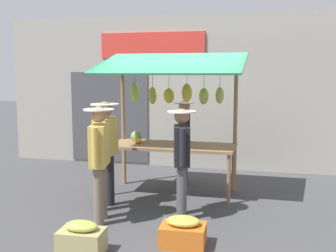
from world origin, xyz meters
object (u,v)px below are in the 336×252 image
(shopper_with_ponytail, at_px, (100,154))
(produce_crate_side, at_px, (82,238))
(shopper_with_shopping_bag, at_px, (182,154))
(shopper_in_striped_shirt, at_px, (106,145))
(produce_crate_near, at_px, (183,232))
(market_stall, at_px, (172,106))
(vendor_with_sunhat, at_px, (184,135))

(shopper_with_ponytail, bearing_deg, produce_crate_side, 178.44)
(shopper_with_shopping_bag, bearing_deg, shopper_with_ponytail, 98.46)
(shopper_in_striped_shirt, distance_m, produce_crate_side, 1.86)
(shopper_in_striped_shirt, distance_m, produce_crate_near, 2.04)
(produce_crate_side, bearing_deg, shopper_in_striped_shirt, -77.69)
(produce_crate_near, height_order, produce_crate_side, produce_crate_side)
(market_stall, distance_m, produce_crate_near, 2.69)
(shopper_with_shopping_bag, bearing_deg, market_stall, 5.48)
(vendor_with_sunhat, distance_m, produce_crate_side, 3.53)
(shopper_with_ponytail, bearing_deg, market_stall, -33.20)
(market_stall, relative_size, vendor_with_sunhat, 1.55)
(shopper_in_striped_shirt, distance_m, shopper_with_shopping_bag, 1.26)
(shopper_in_striped_shirt, relative_size, shopper_with_shopping_bag, 1.05)
(shopper_with_shopping_bag, relative_size, produce_crate_side, 2.92)
(produce_crate_side, bearing_deg, vendor_with_sunhat, -98.81)
(market_stall, distance_m, vendor_with_sunhat, 0.93)
(shopper_with_shopping_bag, bearing_deg, vendor_with_sunhat, -3.99)
(shopper_with_ponytail, bearing_deg, produce_crate_near, -123.72)
(shopper_with_ponytail, xyz_separation_m, produce_crate_near, (-1.33, 0.52, -0.82))
(vendor_with_sunhat, height_order, shopper_with_ponytail, shopper_with_ponytail)
(market_stall, height_order, shopper_with_shopping_bag, market_stall)
(market_stall, relative_size, shopper_with_ponytail, 1.49)
(vendor_with_sunhat, bearing_deg, market_stall, -18.02)
(shopper_in_striped_shirt, xyz_separation_m, produce_crate_near, (-1.49, 1.12, -0.84))
(shopper_in_striped_shirt, xyz_separation_m, shopper_with_ponytail, (-0.16, 0.60, -0.02))
(produce_crate_near, bearing_deg, market_stall, -72.65)
(market_stall, relative_size, produce_crate_side, 4.49)
(vendor_with_sunhat, xyz_separation_m, shopper_in_striped_shirt, (0.88, 1.78, 0.06))
(shopper_in_striped_shirt, relative_size, produce_crate_side, 3.05)
(vendor_with_sunhat, relative_size, produce_crate_near, 2.80)
(shopper_with_shopping_bag, bearing_deg, produce_crate_near, 178.75)
(market_stall, height_order, shopper_with_ponytail, market_stall)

